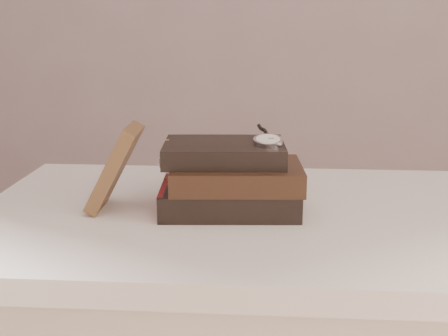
{
  "coord_description": "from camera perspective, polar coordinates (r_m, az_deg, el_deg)",
  "views": [
    {
      "loc": [
        0.01,
        -0.63,
        1.08
      ],
      "look_at": [
        -0.06,
        0.35,
        0.82
      ],
      "focal_mm": 47.14,
      "sensor_mm": 36.0,
      "label": 1
    }
  ],
  "objects": [
    {
      "name": "book_stack",
      "position": [
        1.02,
        0.64,
        -1.08
      ],
      "size": [
        0.25,
        0.18,
        0.12
      ],
      "color": "black",
      "rests_on": "table"
    },
    {
      "name": "journal",
      "position": [
        1.04,
        -10.54,
        0.05
      ],
      "size": [
        0.1,
        0.1,
        0.15
      ],
      "primitive_type": "cube",
      "rotation": [
        0.0,
        0.49,
        0.03
      ],
      "color": "#452E1A",
      "rests_on": "table"
    },
    {
      "name": "pocket_watch",
      "position": [
        1.0,
        4.24,
        2.73
      ],
      "size": [
        0.05,
        0.15,
        0.02
      ],
      "color": "silver",
      "rests_on": "book_stack"
    },
    {
      "name": "eyeglasses",
      "position": [
        1.1,
        -3.83,
        0.67
      ],
      "size": [
        0.11,
        0.12,
        0.05
      ],
      "color": "silver",
      "rests_on": "book_stack"
    },
    {
      "name": "table",
      "position": [
        1.07,
        3.51,
        -8.82
      ],
      "size": [
        1.0,
        0.6,
        0.75
      ],
      "color": "silver",
      "rests_on": "ground"
    }
  ]
}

